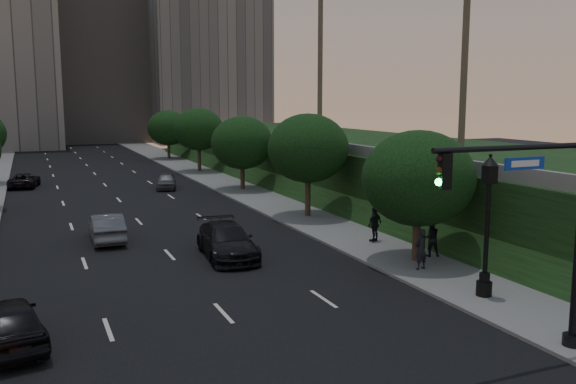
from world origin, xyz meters
name	(u,v)px	position (x,y,z in m)	size (l,w,h in m)	color
ground	(275,370)	(0.00, 0.00, 0.00)	(160.00, 160.00, 0.00)	black
road_surface	(123,204)	(0.00, 30.00, 0.01)	(16.00, 140.00, 0.02)	black
sidewalk_right	(254,195)	(10.25, 30.00, 0.07)	(4.50, 140.00, 0.15)	slate
embankment	(394,167)	(22.00, 28.00, 2.00)	(18.00, 90.00, 4.00)	black
parapet_wall	(302,142)	(13.50, 28.00, 4.35)	(0.35, 90.00, 0.70)	slate
office_block_mid	(96,69)	(6.00, 102.00, 13.00)	(22.00, 18.00, 26.00)	gray
office_block_right	(201,42)	(24.00, 96.00, 18.00)	(20.00, 22.00, 36.00)	gray
tree_right_a	(418,178)	(10.30, 8.00, 4.02)	(5.20, 5.20, 6.24)	#38281C
tree_right_b	(308,148)	(10.30, 20.00, 4.52)	(5.20, 5.20, 6.74)	#38281C
tree_right_c	(242,143)	(10.30, 33.00, 4.02)	(5.20, 5.20, 6.24)	#38281C
tree_right_d	(199,129)	(10.30, 47.00, 4.52)	(5.20, 5.20, 6.74)	#38281C
tree_right_e	(168,128)	(10.30, 62.00, 4.02)	(5.20, 5.20, 6.24)	#38281C
traffic_signal_mast	(552,236)	(7.79, -2.25, 3.67)	(5.68, 0.56, 7.00)	black
street_lamp	(487,232)	(9.68, 2.62, 2.63)	(0.64, 0.64, 5.62)	black
sedan_near_left	(7,322)	(-7.00, 4.77, 0.80)	(1.88, 4.67, 1.59)	black
sedan_mid_left	(106,227)	(-2.47, 18.28, 0.77)	(1.63, 4.67, 1.54)	#4D4E53
sedan_far_left	(24,180)	(-6.61, 42.09, 0.64)	(2.11, 4.58, 1.27)	black
sedan_near_right	(227,241)	(2.50, 12.52, 0.81)	(2.27, 5.59, 1.62)	black
sedan_far_right	(166,181)	(4.58, 36.44, 0.69)	(1.62, 4.04, 1.38)	#505257
pedestrian_a	(421,249)	(9.60, 6.63, 1.06)	(0.66, 0.44, 1.82)	black
pedestrian_b	(431,238)	(11.38, 8.36, 1.05)	(0.88, 0.68, 1.81)	black
pedestrian_c	(375,224)	(10.52, 12.07, 1.08)	(1.10, 0.46, 1.87)	black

